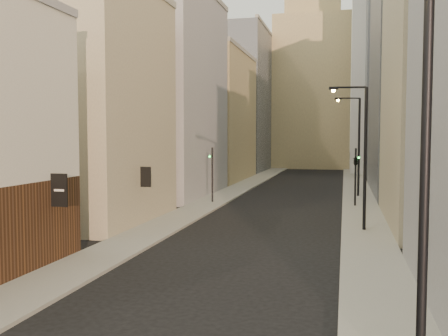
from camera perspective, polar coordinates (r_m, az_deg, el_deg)
sidewalk_left at (r=62.25m, az=2.79°, el=-1.81°), size 3.00×140.00×0.15m
sidewalk_right at (r=61.17m, az=14.85°, el=-2.02°), size 3.00×140.00×0.15m
left_bldg_beige at (r=36.22m, az=-14.72°, el=6.69°), size 8.00×12.00×16.00m
left_bldg_grey at (r=50.98m, az=-6.11°, el=8.13°), size 8.00×16.00×20.00m
left_bldg_tan at (r=68.09m, az=-0.96°, el=5.77°), size 8.00×18.00×17.00m
left_bldg_wingrid at (r=87.75m, az=2.35°, el=7.59°), size 8.00×20.00×24.00m
right_bldg_wingrid at (r=56.71m, az=20.84°, el=10.51°), size 8.00×20.00×26.00m
highrise at (r=87.09m, az=22.72°, el=16.43°), size 21.00×23.00×51.20m
clock_tower at (r=98.74m, az=10.13°, el=10.38°), size 14.00×14.00×44.90m
white_tower at (r=84.94m, az=17.14°, el=12.04°), size 8.00×8.00×41.50m
streetlamp_near at (r=12.12m, az=20.95°, el=2.51°), size 2.58×1.07×10.21m
streetlamp_mid at (r=32.23m, az=15.44°, el=2.07°), size 2.38×0.52×9.10m
streetlamp_far at (r=50.29m, az=14.90°, el=3.04°), size 2.48×0.95×9.74m
traffic_light_left at (r=44.35m, az=-1.34°, el=0.44°), size 0.58×0.50×5.00m
traffic_light_right at (r=43.40m, az=14.82°, el=0.63°), size 0.65×0.65×5.00m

